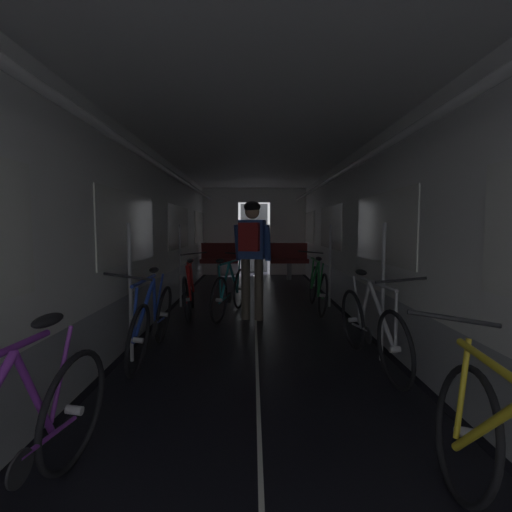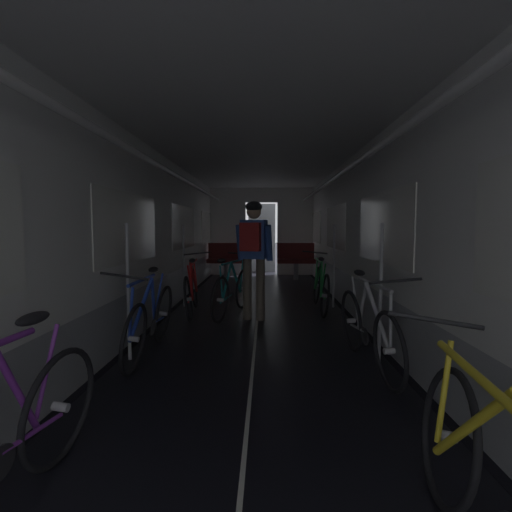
# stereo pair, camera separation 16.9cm
# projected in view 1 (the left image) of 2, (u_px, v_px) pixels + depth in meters

# --- Properties ---
(train_car_shell) EXTENTS (3.14, 12.34, 2.57)m
(train_car_shell) POSITION_uv_depth(u_px,v_px,m) (256.00, 202.00, 5.21)
(train_car_shell) COLOR black
(train_car_shell) RESTS_ON ground
(bench_seat_far_left) EXTENTS (0.98, 0.51, 0.95)m
(bench_seat_far_left) POSITION_uv_depth(u_px,v_px,m) (219.00, 258.00, 9.75)
(bench_seat_far_left) COLOR gray
(bench_seat_far_left) RESTS_ON ground
(bench_seat_far_right) EXTENTS (0.98, 0.51, 0.95)m
(bench_seat_far_right) POSITION_uv_depth(u_px,v_px,m) (289.00, 258.00, 9.76)
(bench_seat_far_right) COLOR gray
(bench_seat_far_right) RESTS_ON ground
(bicycle_purple) EXTENTS (0.44, 1.69, 0.95)m
(bicycle_purple) POSITION_uv_depth(u_px,v_px,m) (8.00, 456.00, 1.61)
(bicycle_purple) COLOR black
(bicycle_purple) RESTS_ON ground
(bicycle_silver) EXTENTS (0.44, 1.69, 0.95)m
(bicycle_silver) POSITION_uv_depth(u_px,v_px,m) (371.00, 327.00, 3.67)
(bicycle_silver) COLOR black
(bicycle_silver) RESTS_ON ground
(bicycle_blue) EXTENTS (0.44, 1.69, 0.96)m
(bicycle_blue) POSITION_uv_depth(u_px,v_px,m) (152.00, 321.00, 3.94)
(bicycle_blue) COLOR black
(bicycle_blue) RESTS_ON ground
(bicycle_red) EXTENTS (0.44, 1.69, 0.95)m
(bicycle_red) POSITION_uv_depth(u_px,v_px,m) (189.00, 290.00, 5.82)
(bicycle_red) COLOR black
(bicycle_red) RESTS_ON ground
(bicycle_green) EXTENTS (0.44, 1.69, 0.95)m
(bicycle_green) POSITION_uv_depth(u_px,v_px,m) (318.00, 287.00, 6.16)
(bicycle_green) COLOR black
(bicycle_green) RESTS_ON ground
(person_cyclist_aisle) EXTENTS (0.56, 0.46, 1.73)m
(person_cyclist_aisle) POSITION_uv_depth(u_px,v_px,m) (252.00, 247.00, 5.45)
(person_cyclist_aisle) COLOR brown
(person_cyclist_aisle) RESTS_ON ground
(bicycle_teal_in_aisle) EXTENTS (0.56, 1.65, 0.94)m
(bicycle_teal_in_aisle) POSITION_uv_depth(u_px,v_px,m) (230.00, 291.00, 5.77)
(bicycle_teal_in_aisle) COLOR black
(bicycle_teal_in_aisle) RESTS_ON ground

